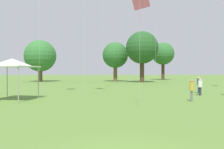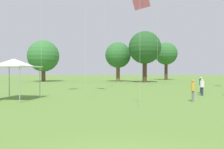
# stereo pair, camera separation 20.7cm
# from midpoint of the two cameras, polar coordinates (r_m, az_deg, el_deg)

# --- Properties ---
(person_standing_0) EXTENTS (0.51, 0.51, 1.68)m
(person_standing_0) POSITION_cam_midpoint_polar(r_m,az_deg,el_deg) (23.98, 21.52, -2.20)
(person_standing_0) COLOR #282D42
(person_standing_0) RESTS_ON ground
(person_standing_2) EXTENTS (0.40, 0.40, 1.56)m
(person_standing_2) POSITION_cam_midpoint_polar(r_m,az_deg,el_deg) (21.82, 21.77, -2.69)
(person_standing_2) COLOR #282D42
(person_standing_2) RESTS_ON ground
(person_standing_3) EXTENTS (0.40, 0.40, 1.62)m
(person_standing_3) POSITION_cam_midpoint_polar(r_m,az_deg,el_deg) (17.20, 19.76, -3.39)
(person_standing_3) COLOR slate
(person_standing_3) RESTS_ON ground
(canopy_tent) EXTENTS (3.70, 3.70, 3.23)m
(canopy_tent) POSITION_cam_midpoint_polar(r_m,az_deg,el_deg) (18.76, -24.94, 2.75)
(canopy_tent) COLOR white
(canopy_tent) RESTS_ON ground
(kite_7) EXTENTS (1.17, 1.22, 7.07)m
(kite_7) POSITION_cam_midpoint_polar(r_m,az_deg,el_deg) (13.69, 6.83, 18.68)
(kite_7) COLOR pink
(kite_7) RESTS_ON ground
(distant_tree_0) EXTENTS (5.79, 5.79, 8.87)m
(distant_tree_0) POSITION_cam_midpoint_polar(r_m,az_deg,el_deg) (49.51, 0.75, 5.04)
(distant_tree_0) COLOR brown
(distant_tree_0) RESTS_ON ground
(distant_tree_1) EXTENTS (6.03, 6.03, 10.13)m
(distant_tree_1) POSITION_cam_midpoint_polar(r_m,az_deg,el_deg) (61.17, 13.09, 5.25)
(distant_tree_1) COLOR #473323
(distant_tree_1) RESTS_ON ground
(distant_tree_2) EXTENTS (6.72, 6.72, 10.56)m
(distant_tree_2) POSITION_cam_midpoint_polar(r_m,az_deg,el_deg) (45.96, 7.72, 6.89)
(distant_tree_2) COLOR #473323
(distant_tree_2) RESTS_ON ground
(distant_tree_3) EXTENTS (7.01, 7.01, 9.25)m
(distant_tree_3) POSITION_cam_midpoint_polar(r_m,az_deg,el_deg) (51.43, -18.35, 4.61)
(distant_tree_3) COLOR brown
(distant_tree_3) RESTS_ON ground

